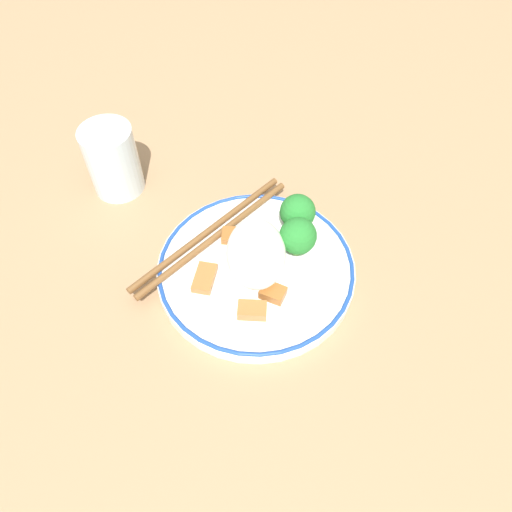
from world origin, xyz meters
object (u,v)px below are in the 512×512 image
object	(u,v)px
broccoli_back_left	(298,236)
chopsticks	(211,234)
broccoli_back_center	(298,212)
plate	(256,269)
drinking_glass	(113,160)

from	to	relation	value
broccoli_back_left	chopsticks	world-z (taller)	broccoli_back_left
broccoli_back_center	broccoli_back_left	bearing A→B (deg)	-4.03
chopsticks	plate	bearing A→B (deg)	48.30
plate	broccoli_back_center	bearing A→B (deg)	137.62
plate	broccoli_back_center	size ratio (longest dim) A/B	4.48
chopsticks	drinking_glass	world-z (taller)	drinking_glass
broccoli_back_left	chopsticks	bearing A→B (deg)	-104.68
chopsticks	drinking_glass	distance (m)	0.16
broccoli_back_left	chopsticks	size ratio (longest dim) A/B	0.27
plate	chopsticks	xyz separation A→B (m)	(-0.05, -0.05, 0.01)
plate	broccoli_back_left	xyz separation A→B (m)	(-0.02, 0.05, 0.03)
broccoli_back_left	drinking_glass	size ratio (longest dim) A/B	0.55
broccoli_back_center	drinking_glass	world-z (taller)	drinking_glass
broccoli_back_center	chopsticks	bearing A→B (deg)	-84.76
drinking_glass	broccoli_back_left	bearing A→B (deg)	60.17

